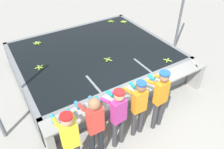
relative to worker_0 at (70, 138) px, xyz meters
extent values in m
plane|color=#A3A099|center=(1.96, 0.35, -0.99)|extent=(80.00, 80.00, 0.00)
cube|color=gray|center=(1.96, 2.79, -0.96)|extent=(4.72, 3.98, 0.06)
cube|color=gray|center=(1.96, 0.86, -0.56)|extent=(4.72, 0.12, 0.86)
cube|color=gray|center=(1.96, 4.72, -0.56)|extent=(4.72, 0.12, 0.86)
cube|color=gray|center=(-0.33, 2.79, -0.56)|extent=(0.12, 3.98, 0.86)
cube|color=gray|center=(4.26, 2.79, -0.56)|extent=(0.12, 3.98, 0.86)
cube|color=black|center=(1.96, 2.79, -0.53)|extent=(4.48, 3.74, 0.79)
cube|color=gray|center=(1.18, 1.32, -0.56)|extent=(0.06, 0.80, 0.86)
cube|color=gray|center=(2.75, 1.32, -0.56)|extent=(0.06, 0.80, 0.86)
cube|color=#9E9E99|center=(1.96, 0.58, -0.15)|extent=(4.72, 0.45, 0.05)
cube|color=#9E9E99|center=(-0.29, 0.58, -0.58)|extent=(0.16, 0.41, 0.81)
cube|color=#9E9E99|center=(4.22, 0.58, -0.58)|extent=(0.16, 0.41, 0.81)
cube|color=yellow|center=(0.00, -0.03, 0.10)|extent=(0.33, 0.19, 0.57)
sphere|color=tan|center=(0.00, -0.03, 0.52)|extent=(0.22, 0.22, 0.22)
cylinder|color=red|center=(0.00, -0.03, 0.62)|extent=(0.23, 0.23, 0.04)
cylinder|color=yellow|center=(-0.14, 0.23, 0.30)|extent=(0.10, 0.31, 0.18)
cylinder|color=#1EA3AD|center=(-0.12, 0.48, 0.14)|extent=(0.10, 0.21, 0.08)
cylinder|color=yellow|center=(0.18, 0.20, 0.30)|extent=(0.10, 0.31, 0.18)
cylinder|color=#1EA3AD|center=(0.20, 0.45, 0.14)|extent=(0.10, 0.21, 0.08)
cylinder|color=#1E2328|center=(0.45, 0.01, -0.56)|extent=(0.11, 0.11, 0.84)
cylinder|color=#1E2328|center=(0.65, 0.00, -0.56)|extent=(0.11, 0.11, 0.84)
cube|color=#DB3D33|center=(0.55, 0.01, 0.15)|extent=(0.33, 0.18, 0.60)
sphere|color=#9E704C|center=(0.55, 0.01, 0.60)|extent=(0.23, 0.23, 0.23)
cylinder|color=#DB3D33|center=(0.40, 0.26, 0.37)|extent=(0.09, 0.31, 0.18)
cylinder|color=teal|center=(0.41, 0.51, 0.20)|extent=(0.09, 0.20, 0.08)
cylinder|color=#DB3D33|center=(0.72, 0.25, 0.37)|extent=(0.09, 0.31, 0.18)
cylinder|color=teal|center=(0.73, 0.50, 0.20)|extent=(0.09, 0.20, 0.08)
cylinder|color=#38383D|center=(1.00, 0.01, -0.59)|extent=(0.11, 0.11, 0.80)
cylinder|color=#38383D|center=(1.20, 0.03, -0.59)|extent=(0.11, 0.11, 0.80)
cube|color=#BC388E|center=(1.10, 0.02, 0.09)|extent=(0.34, 0.20, 0.56)
sphere|color=tan|center=(1.10, 0.02, 0.51)|extent=(0.22, 0.22, 0.22)
cylinder|color=red|center=(1.10, 0.02, 0.61)|extent=(0.23, 0.23, 0.04)
cylinder|color=#BC388E|center=(0.91, 0.25, 0.29)|extent=(0.11, 0.32, 0.18)
cylinder|color=teal|center=(0.88, 0.50, 0.12)|extent=(0.11, 0.21, 0.08)
cylinder|color=#BC388E|center=(1.23, 0.29, 0.29)|extent=(0.11, 0.32, 0.18)
cylinder|color=teal|center=(1.20, 0.53, 0.12)|extent=(0.11, 0.21, 0.08)
cylinder|color=#38383D|center=(1.55, 0.05, -0.60)|extent=(0.11, 0.11, 0.78)
cylinder|color=#38383D|center=(1.75, 0.04, -0.60)|extent=(0.11, 0.11, 0.78)
cube|color=orange|center=(1.65, 0.04, 0.07)|extent=(0.33, 0.18, 0.55)
sphere|color=#896042|center=(1.65, 0.04, 0.48)|extent=(0.21, 0.21, 0.21)
cylinder|color=#1E5199|center=(1.65, 0.04, 0.57)|extent=(0.22, 0.22, 0.04)
cylinder|color=orange|center=(1.50, 0.30, 0.26)|extent=(0.09, 0.31, 0.18)
cylinder|color=teal|center=(1.51, 0.55, 0.09)|extent=(0.09, 0.20, 0.08)
cylinder|color=orange|center=(1.82, 0.29, 0.26)|extent=(0.09, 0.31, 0.18)
cylinder|color=teal|center=(1.83, 0.54, 0.09)|extent=(0.09, 0.20, 0.08)
cylinder|color=#38383D|center=(2.10, -0.04, -0.57)|extent=(0.11, 0.11, 0.82)
cylinder|color=#38383D|center=(2.30, -0.03, -0.57)|extent=(0.11, 0.11, 0.82)
cube|color=orange|center=(2.20, -0.04, 0.13)|extent=(0.33, 0.19, 0.58)
sphere|color=#9E704C|center=(2.20, -0.04, 0.56)|extent=(0.22, 0.22, 0.22)
cylinder|color=#1E5199|center=(2.20, -0.04, 0.66)|extent=(0.23, 0.23, 0.04)
cylinder|color=orange|center=(2.02, 0.20, 0.34)|extent=(0.10, 0.31, 0.18)
cylinder|color=#1EA3AD|center=(2.01, 0.45, 0.17)|extent=(0.10, 0.20, 0.08)
cylinder|color=orange|center=(2.34, 0.22, 0.34)|extent=(0.10, 0.31, 0.18)
cylinder|color=#1EA3AD|center=(2.33, 0.47, 0.17)|extent=(0.10, 0.20, 0.08)
ellipsoid|color=#75A333|center=(3.62, 4.41, -0.11)|extent=(0.17, 0.11, 0.04)
ellipsoid|color=#75A333|center=(3.57, 4.44, -0.11)|extent=(0.04, 0.17, 0.04)
ellipsoid|color=#75A333|center=(3.52, 4.41, -0.11)|extent=(0.16, 0.12, 0.04)
ellipsoid|color=#75A333|center=(3.52, 4.36, -0.11)|extent=(0.17, 0.11, 0.04)
ellipsoid|color=#75A333|center=(3.57, 4.33, -0.11)|extent=(0.04, 0.17, 0.04)
ellipsoid|color=#75A333|center=(3.62, 4.35, -0.11)|extent=(0.16, 0.12, 0.04)
cylinder|color=tan|center=(3.57, 4.38, -0.08)|extent=(0.03, 0.03, 0.04)
ellipsoid|color=#8CB738|center=(2.03, 2.11, -0.11)|extent=(0.12, 0.16, 0.04)
ellipsoid|color=#8CB738|center=(2.01, 2.04, -0.11)|extent=(0.16, 0.12, 0.04)
ellipsoid|color=#8CB738|center=(2.09, 2.02, -0.11)|extent=(0.12, 0.16, 0.04)
ellipsoid|color=#8CB738|center=(2.11, 2.10, -0.11)|extent=(0.16, 0.12, 0.04)
cylinder|color=tan|center=(2.06, 2.07, -0.08)|extent=(0.03, 0.03, 0.04)
ellipsoid|color=#9EC642|center=(0.59, 4.10, -0.11)|extent=(0.06, 0.17, 0.04)
ellipsoid|color=#9EC642|center=(0.63, 4.13, -0.11)|extent=(0.17, 0.09, 0.04)
ellipsoid|color=#9EC642|center=(0.62, 4.18, -0.11)|extent=(0.15, 0.14, 0.04)
ellipsoid|color=#9EC642|center=(0.57, 4.20, -0.11)|extent=(0.06, 0.17, 0.04)
ellipsoid|color=#9EC642|center=(0.53, 4.17, -0.11)|extent=(0.17, 0.09, 0.04)
ellipsoid|color=#9EC642|center=(0.54, 4.11, -0.11)|extent=(0.15, 0.14, 0.04)
cylinder|color=tan|center=(0.58, 4.15, -0.08)|extent=(0.03, 0.03, 0.04)
ellipsoid|color=#9EC642|center=(3.97, 4.03, -0.11)|extent=(0.07, 0.17, 0.04)
ellipsoid|color=#9EC642|center=(4.02, 4.05, -0.11)|extent=(0.15, 0.14, 0.04)
ellipsoid|color=#9EC642|center=(4.03, 4.10, -0.11)|extent=(0.17, 0.08, 0.04)
ellipsoid|color=#9EC642|center=(3.99, 4.14, -0.11)|extent=(0.07, 0.17, 0.04)
ellipsoid|color=#9EC642|center=(3.94, 4.12, -0.11)|extent=(0.15, 0.14, 0.04)
ellipsoid|color=#9EC642|center=(3.93, 4.07, -0.11)|extent=(0.17, 0.08, 0.04)
cylinder|color=tan|center=(3.98, 4.08, -0.08)|extent=(0.03, 0.03, 0.04)
ellipsoid|color=#8CB738|center=(0.27, 2.69, -0.11)|extent=(0.15, 0.14, 0.04)
ellipsoid|color=#8CB738|center=(0.28, 2.75, -0.11)|extent=(0.17, 0.11, 0.04)
ellipsoid|color=#8CB738|center=(0.22, 2.78, -0.11)|extent=(0.06, 0.17, 0.04)
ellipsoid|color=#8CB738|center=(0.18, 2.73, -0.11)|extent=(0.17, 0.06, 0.04)
ellipsoid|color=#8CB738|center=(0.21, 2.68, -0.11)|extent=(0.11, 0.17, 0.04)
cylinder|color=tan|center=(0.23, 2.73, -0.08)|extent=(0.03, 0.03, 0.04)
ellipsoid|color=#8CB738|center=(3.49, 1.17, -0.11)|extent=(0.12, 0.16, 0.04)
ellipsoid|color=#8CB738|center=(3.47, 1.10, -0.11)|extent=(0.16, 0.12, 0.04)
ellipsoid|color=#8CB738|center=(3.55, 1.08, -0.11)|extent=(0.12, 0.16, 0.04)
ellipsoid|color=#8CB738|center=(3.57, 1.15, -0.11)|extent=(0.16, 0.12, 0.04)
cylinder|color=tan|center=(3.52, 1.12, -0.08)|extent=(0.03, 0.03, 0.04)
ellipsoid|color=#9EC642|center=(0.90, 0.59, -0.11)|extent=(0.05, 0.17, 0.04)
ellipsoid|color=#9EC642|center=(0.85, 0.56, -0.11)|extent=(0.17, 0.10, 0.04)
ellipsoid|color=#9EC642|center=(0.86, 0.50, -0.11)|extent=(0.14, 0.15, 0.04)
ellipsoid|color=#9EC642|center=(0.93, 0.49, -0.11)|extent=(0.12, 0.16, 0.04)
ellipsoid|color=#9EC642|center=(0.95, 0.55, -0.11)|extent=(0.17, 0.07, 0.04)
cylinder|color=tan|center=(0.90, 0.54, -0.07)|extent=(0.03, 0.03, 0.04)
ellipsoid|color=#8CB738|center=(3.01, 0.69, -0.11)|extent=(0.10, 0.17, 0.04)
ellipsoid|color=#8CB738|center=(2.93, 0.66, -0.11)|extent=(0.17, 0.10, 0.04)
ellipsoid|color=#8CB738|center=(2.96, 0.59, -0.11)|extent=(0.10, 0.17, 0.04)
ellipsoid|color=#8CB738|center=(3.04, 0.62, -0.11)|extent=(0.17, 0.10, 0.04)
cylinder|color=tan|center=(2.99, 0.64, -0.07)|extent=(0.03, 0.03, 0.04)
cube|color=silver|center=(4.10, 0.67, -0.12)|extent=(0.11, 0.20, 0.00)
cube|color=black|center=(4.02, 0.49, -0.12)|extent=(0.06, 0.10, 0.02)
cylinder|color=slate|center=(5.39, 2.56, 0.61)|extent=(0.09, 0.09, 3.20)
camera|label=1|loc=(-0.65, -2.56, 3.37)|focal=35.00mm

